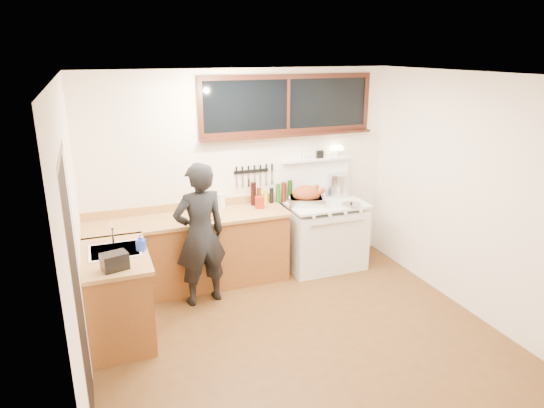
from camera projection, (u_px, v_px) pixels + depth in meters
name	position (u px, v px, depth m)	size (l,w,h in m)	color
ground_plane	(296.00, 334.00, 5.03)	(4.00, 3.50, 0.02)	#523115
room_shell	(299.00, 180.00, 4.53)	(4.10, 3.60, 2.65)	white
counter_back	(190.00, 252.00, 5.91)	(2.44, 0.64, 1.00)	brown
counter_left	(118.00, 295.00, 4.87)	(0.64, 1.09, 0.90)	brown
sink_unit	(115.00, 256.00, 4.83)	(0.50, 0.45, 0.37)	white
vintage_stove	(324.00, 233.00, 6.48)	(1.02, 0.74, 1.57)	white
back_window	(288.00, 111.00, 6.13)	(2.32, 0.13, 0.77)	black
left_doorway	(79.00, 297.00, 3.54)	(0.02, 1.04, 2.17)	black
knife_strip	(253.00, 172.00, 6.21)	(0.52, 0.03, 0.28)	black
man	(200.00, 235.00, 5.43)	(0.66, 0.49, 1.66)	black
soap_bottle	(141.00, 242.00, 4.79)	(0.11, 0.11, 0.18)	blue
toaster	(115.00, 261.00, 4.39)	(0.26, 0.21, 0.16)	black
cutting_board	(205.00, 213.00, 5.75)	(0.38, 0.30, 0.13)	#B58348
roast_turkey	(307.00, 197.00, 6.23)	(0.54, 0.47, 0.25)	silver
stockpot	(339.00, 184.00, 6.61)	(0.43, 0.43, 0.31)	silver
saucepan	(320.00, 193.00, 6.54)	(0.16, 0.28, 0.12)	silver
pot_lid	(351.00, 205.00, 6.21)	(0.28, 0.28, 0.04)	silver
coffee_tin	(260.00, 202.00, 6.08)	(0.11, 0.10, 0.15)	#9C1F11
pitcher	(222.00, 201.00, 6.11)	(0.13, 0.13, 0.18)	white
bottle_cluster	(272.00, 193.00, 6.28)	(0.57, 0.07, 0.30)	black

